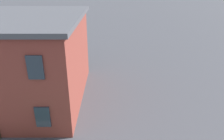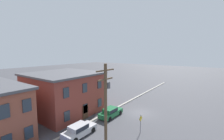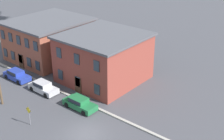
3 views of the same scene
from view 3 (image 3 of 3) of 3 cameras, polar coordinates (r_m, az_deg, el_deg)
The scene contains 8 objects.
ground_plane at distance 34.27m, azimuth -4.83°, elevation -11.52°, with size 200.00×200.00×0.00m, color #424247.
kerb_strip at distance 36.96m, azimuth 0.06°, elevation -8.26°, with size 56.00×0.36×0.16m, color #9E998E.
apartment_corner at distance 52.98m, azimuth -11.37°, elevation 5.64°, with size 10.82×12.22×6.41m.
apartment_midblock at distance 43.96m, azimuth -1.54°, elevation 2.32°, with size 10.66×10.84×6.77m.
car_blue at distance 46.97m, azimuth -17.04°, elevation -0.83°, with size 4.40×1.92×1.43m.
car_silver at distance 42.65m, azimuth -12.50°, elevation -3.00°, with size 4.40×1.92×1.43m.
car_green at distance 38.24m, azimuth -5.97°, elevation -5.98°, with size 4.40×1.92×1.43m.
caution_sign at distance 35.83m, azimuth -14.96°, elevation -7.59°, with size 0.87×0.08×2.36m.
Camera 3 is at (19.65, -19.35, 20.35)m, focal length 50.00 mm.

